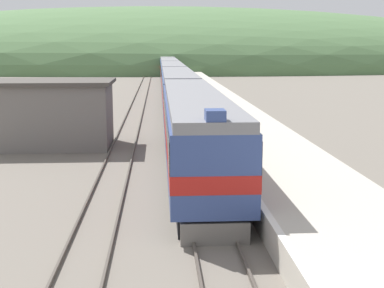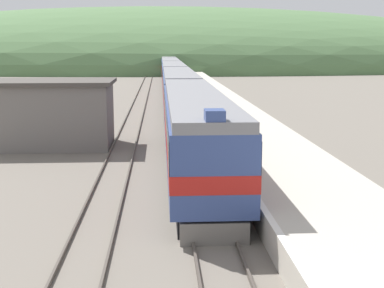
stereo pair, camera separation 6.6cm
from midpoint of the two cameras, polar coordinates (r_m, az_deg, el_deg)
name	(u,v)px [view 1 (the left image)]	position (r m, az deg, el deg)	size (l,w,h in m)	color
track_main	(173,97)	(66.96, -2.02, 5.03)	(1.52, 180.00, 0.16)	#4C443D
track_siding	(140,97)	(66.98, -5.56, 4.99)	(1.52, 180.00, 0.16)	#4C443D
platform	(228,114)	(47.40, 3.78, 3.25)	(5.26, 140.00, 1.03)	#BCB5A5
distant_hills	(165,67)	(162.23, -2.95, 8.23)	(230.79, 103.86, 34.66)	#517547
station_shed	(49,113)	(35.60, -15.04, 3.17)	(8.25, 5.32, 4.29)	slate
express_train_lead_car	(194,129)	(27.51, 0.18, 1.62)	(2.99, 21.65, 4.46)	black
carriage_second	(178,92)	(49.79, -1.50, 5.61)	(2.98, 21.02, 4.10)	black
carriage_third	(172,77)	(71.62, -2.14, 7.11)	(2.98, 21.02, 4.10)	black
carriage_fourth	(169,70)	(93.48, -2.48, 7.91)	(2.98, 21.02, 4.10)	black
carriage_fifth	(167,65)	(115.35, -2.69, 8.41)	(2.98, 21.02, 4.10)	black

